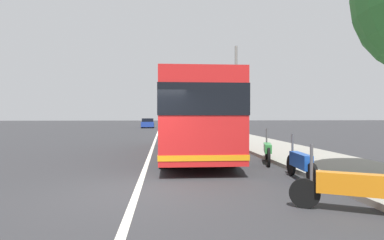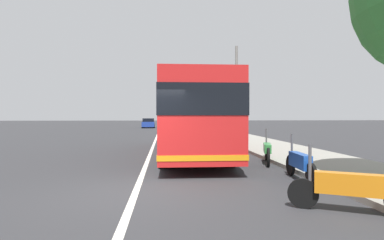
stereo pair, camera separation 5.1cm
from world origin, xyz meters
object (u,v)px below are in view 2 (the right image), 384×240
at_px(car_far_distant, 148,123).
at_px(motorcycle_far_end, 350,188).
at_px(coach_bus, 190,115).
at_px(motorcycle_nearest_curb, 267,151).
at_px(car_behind_bus, 177,124).
at_px(utility_pole, 236,92).
at_px(motorcycle_angled, 300,164).

bearing_deg(car_far_distant, motorcycle_far_end, 6.60).
relative_size(motorcycle_far_end, car_far_distant, 0.46).
distance_m(coach_bus, motorcycle_far_end, 9.13).
xyz_separation_m(coach_bus, motorcycle_nearest_curb, (-3.00, -2.62, -1.35)).
xyz_separation_m(motorcycle_nearest_curb, car_behind_bus, (28.94, 2.19, 0.26)).
distance_m(motorcycle_far_end, motorcycle_nearest_curb, 5.78).
bearing_deg(utility_pole, car_behind_bus, 16.83).
distance_m(motorcycle_far_end, utility_pole, 20.47).
xyz_separation_m(motorcycle_far_end, car_far_distant, (40.46, 5.78, 0.21)).
xyz_separation_m(motorcycle_angled, car_behind_bus, (31.94, 2.07, 0.26)).
bearing_deg(motorcycle_far_end, utility_pole, -70.19).
relative_size(coach_bus, utility_pole, 1.48).
bearing_deg(motorcycle_angled, car_far_distant, 13.74).
relative_size(motorcycle_angled, car_far_distant, 0.50).
bearing_deg(car_far_distant, motorcycle_angled, 7.68).
xyz_separation_m(motorcycle_angled, utility_pole, (17.25, -2.38, 3.37)).
height_order(coach_bus, motorcycle_angled, coach_bus).
distance_m(coach_bus, motorcycle_nearest_curb, 4.21).
distance_m(motorcycle_nearest_curb, car_far_distant, 35.26).
bearing_deg(motorcycle_angled, motorcycle_far_end, 177.61).
xyz_separation_m(car_far_distant, utility_pole, (-20.46, -8.50, 3.17)).
bearing_deg(motorcycle_angled, coach_bus, 27.12).
distance_m(car_behind_bus, car_far_distant, 7.04).
bearing_deg(motorcycle_nearest_curb, motorcycle_far_end, -168.34).
relative_size(motorcycle_angled, car_behind_bus, 0.53).
bearing_deg(car_far_distant, motorcycle_nearest_curb, 8.66).
bearing_deg(motorcycle_nearest_curb, coach_bus, 57.35).
bearing_deg(car_behind_bus, car_far_distant, 37.29).
distance_m(car_far_distant, utility_pole, 22.38).
height_order(motorcycle_angled, motorcycle_nearest_curb, motorcycle_nearest_curb).
relative_size(coach_bus, motorcycle_nearest_curb, 5.36).
bearing_deg(motorcycle_far_end, motorcycle_nearest_curb, -67.03).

